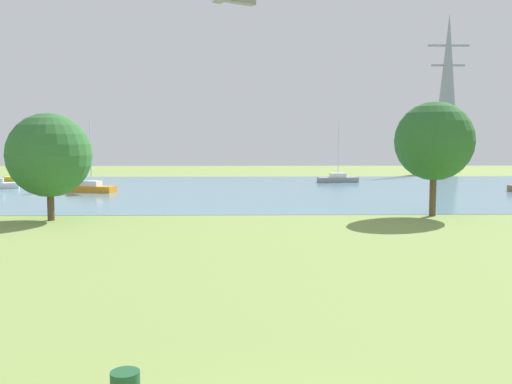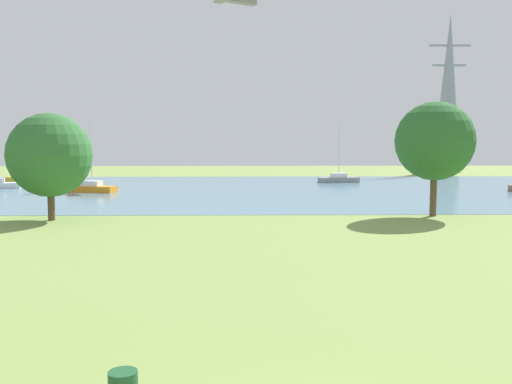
{
  "view_description": "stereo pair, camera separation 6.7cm",
  "coord_description": "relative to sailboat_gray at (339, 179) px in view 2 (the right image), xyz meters",
  "views": [
    {
      "loc": [
        -1.49,
        -8.24,
        5.16
      ],
      "look_at": [
        -0.92,
        19.54,
        2.57
      ],
      "focal_mm": 39.73,
      "sensor_mm": 36.0,
      "label": 1
    },
    {
      "loc": [
        -1.42,
        -8.24,
        5.16
      ],
      "look_at": [
        -0.92,
        19.54,
        2.57
      ],
      "focal_mm": 39.73,
      "sensor_mm": 36.0,
      "label": 2
    }
  ],
  "objects": [
    {
      "name": "ground_plane",
      "position": [
        -9.74,
        -37.3,
        -0.47
      ],
      "size": [
        160.0,
        160.0,
        0.0
      ],
      "primitive_type": "plane",
      "color": "#7F994C"
    },
    {
      "name": "water_surface",
      "position": [
        -9.74,
        -9.3,
        -0.46
      ],
      "size": [
        140.0,
        40.0,
        0.02
      ],
      "primitive_type": "cube",
      "color": "#5D8CA2",
      "rests_on": "ground"
    },
    {
      "name": "sailboat_gray",
      "position": [
        0.0,
        0.0,
        0.0
      ],
      "size": [
        4.99,
        2.36,
        7.21
      ],
      "color": "gray",
      "rests_on": "water_surface"
    },
    {
      "name": "sailboat_yellow",
      "position": [
        -37.97,
        1.74,
        0.01
      ],
      "size": [
        4.81,
        1.54,
        7.83
      ],
      "color": "yellow",
      "rests_on": "water_surface"
    },
    {
      "name": "sailboat_orange",
      "position": [
        -26.21,
        -12.11,
        -0.0
      ],
      "size": [
        5.03,
        2.86,
        7.2
      ],
      "color": "orange",
      "rests_on": "water_surface"
    },
    {
      "name": "tree_west_near",
      "position": [
        -23.58,
        -31.46,
        3.69
      ],
      "size": [
        5.31,
        5.31,
        6.82
      ],
      "color": "brown",
      "rests_on": "ground"
    },
    {
      "name": "tree_west_far",
      "position": [
        1.47,
        -29.86,
        4.56
      ],
      "size": [
        5.26,
        5.26,
        7.67
      ],
      "color": "brown",
      "rests_on": "ground"
    },
    {
      "name": "electricity_pylon",
      "position": [
        20.27,
        20.57,
        11.76
      ],
      "size": [
        6.4,
        4.4,
        24.42
      ],
      "color": "gray",
      "rests_on": "ground"
    }
  ]
}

